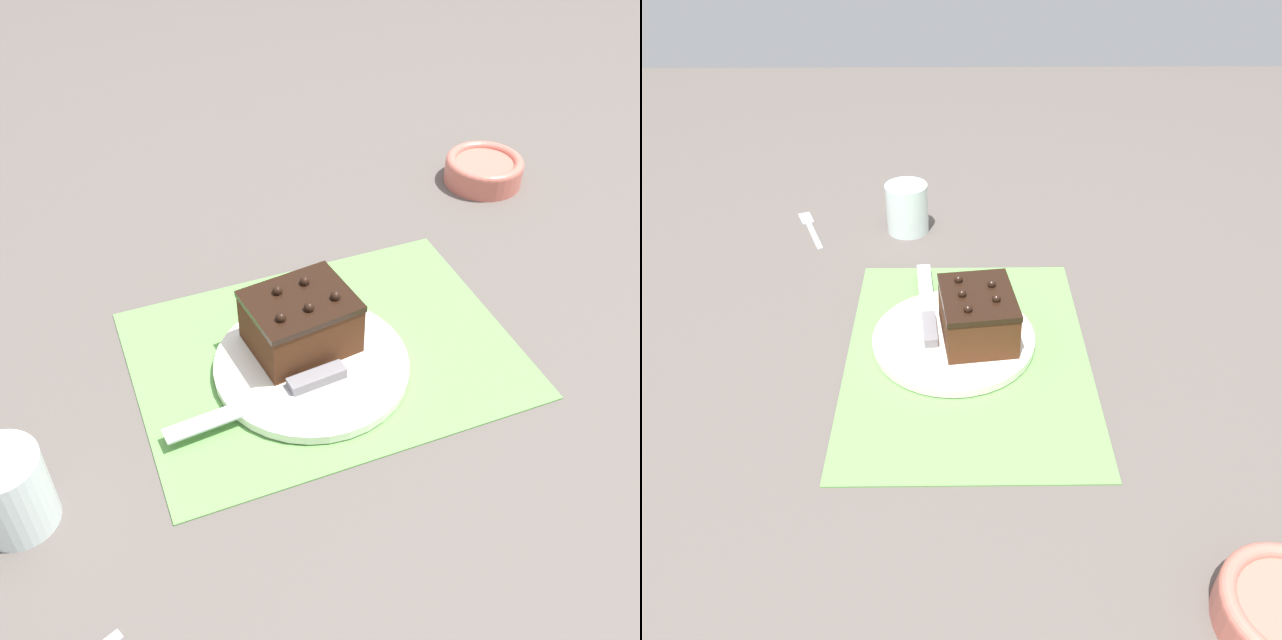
# 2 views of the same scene
# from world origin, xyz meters

# --- Properties ---
(ground_plane) EXTENTS (3.00, 3.00, 0.00)m
(ground_plane) POSITION_xyz_m (0.00, 0.00, 0.00)
(ground_plane) COLOR #544C47
(placemat_woven) EXTENTS (0.46, 0.34, 0.00)m
(placemat_woven) POSITION_xyz_m (0.00, 0.00, 0.00)
(placemat_woven) COLOR #609E4C
(placemat_woven) RESTS_ON ground_plane
(cake_plate) EXTENTS (0.23, 0.23, 0.01)m
(cake_plate) POSITION_xyz_m (0.02, 0.02, 0.01)
(cake_plate) COLOR white
(cake_plate) RESTS_ON placemat_woven
(chocolate_cake) EXTENTS (0.13, 0.12, 0.08)m
(chocolate_cake) POSITION_xyz_m (0.03, -0.01, 0.05)
(chocolate_cake) COLOR #472614
(chocolate_cake) RESTS_ON cake_plate
(serving_knife) EXTENTS (0.22, 0.04, 0.01)m
(serving_knife) POSITION_xyz_m (0.07, 0.06, 0.02)
(serving_knife) COLOR slate
(serving_knife) RESTS_ON cake_plate
(drinking_glass) EXTENTS (0.08, 0.08, 0.09)m
(drinking_glass) POSITION_xyz_m (0.37, 0.11, 0.05)
(drinking_glass) COLOR silver
(drinking_glass) RESTS_ON ground_plane
(dessert_fork) EXTENTS (0.15, 0.07, 0.01)m
(dessert_fork) POSITION_xyz_m (0.38, 0.29, 0.00)
(dessert_fork) COLOR #B7BABF
(dessert_fork) RESTS_ON ground_plane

